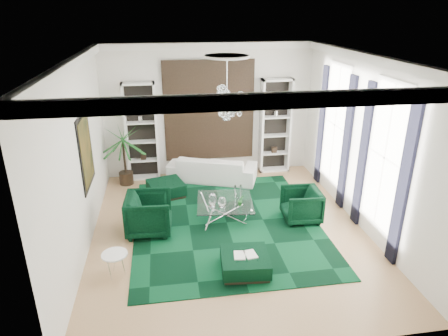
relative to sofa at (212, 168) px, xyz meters
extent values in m
cube|color=tan|center=(0.00, -2.85, -0.37)|extent=(6.00, 7.00, 0.02)
cube|color=white|center=(0.00, -2.85, 3.45)|extent=(6.00, 7.00, 0.02)
cube|color=silver|center=(0.00, 0.66, 1.54)|extent=(6.00, 0.02, 3.80)
cube|color=silver|center=(0.00, -6.36, 1.54)|extent=(6.00, 0.02, 3.80)
cube|color=silver|center=(-3.01, -2.85, 1.54)|extent=(0.02, 7.00, 3.80)
cube|color=silver|center=(3.01, -2.85, 1.54)|extent=(0.02, 7.00, 3.80)
cylinder|color=white|center=(0.00, -2.55, 3.41)|extent=(0.90, 0.90, 0.05)
cube|color=black|center=(0.00, 0.61, 1.54)|extent=(2.50, 0.06, 2.80)
cube|color=black|center=(-2.97, -2.25, 1.49)|extent=(0.04, 1.30, 1.60)
cube|color=white|center=(2.99, -3.75, 1.54)|extent=(0.03, 1.10, 2.90)
cube|color=black|center=(2.96, -4.53, 1.29)|extent=(0.07, 0.30, 3.25)
cube|color=black|center=(2.96, -2.97, 1.29)|extent=(0.07, 0.30, 3.25)
cube|color=white|center=(2.99, -1.35, 1.54)|extent=(0.03, 1.10, 2.90)
cube|color=black|center=(2.96, -2.13, 1.29)|extent=(0.07, 0.30, 3.25)
cube|color=black|center=(2.96, -0.57, 1.29)|extent=(0.07, 0.30, 3.25)
cube|color=black|center=(0.00, -2.55, -0.35)|extent=(4.20, 5.00, 0.02)
imported|color=white|center=(0.00, 0.00, 0.00)|extent=(2.68, 1.77, 0.73)
imported|color=black|center=(-1.75, -2.65, 0.09)|extent=(1.04, 1.02, 0.90)
imported|color=black|center=(1.75, -2.65, 0.03)|extent=(0.90, 0.87, 0.78)
cube|color=black|center=(-1.35, -0.85, -0.17)|extent=(1.08, 1.08, 0.39)
cube|color=black|center=(0.05, -4.40, -0.19)|extent=(0.96, 0.96, 0.36)
cube|color=white|center=(0.05, -4.40, 0.01)|extent=(0.44, 0.29, 0.03)
cylinder|color=white|center=(-2.35, -4.15, -0.13)|extent=(0.61, 0.61, 0.46)
imported|color=#19591E|center=(0.32, -2.57, 0.21)|extent=(0.16, 0.14, 0.26)
camera|label=1|loc=(-1.32, -10.58, 4.31)|focal=32.00mm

